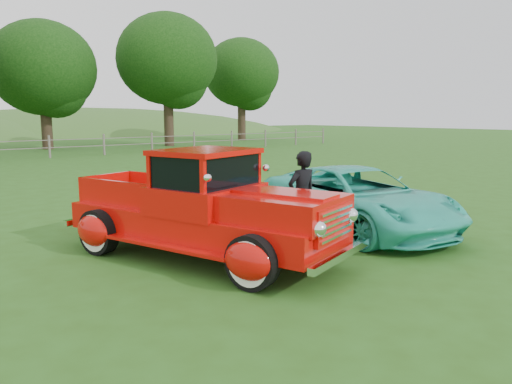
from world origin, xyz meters
TOP-DOWN VIEW (x-y plane):
  - ground at (0.00, 0.00)m, footprint 140.00×140.00m
  - tree_near_east at (5.00, 29.00)m, footprint 6.80×6.80m
  - tree_mid_east at (13.00, 27.00)m, footprint 7.20×7.20m
  - tree_far_east at (22.00, 30.00)m, footprint 6.60×6.60m
  - red_pickup at (-0.85, 1.23)m, footprint 3.26×5.28m
  - teal_sedan at (2.61, 0.93)m, footprint 2.83×4.87m
  - man at (1.11, 0.97)m, footprint 0.63×0.44m

SIDE VIEW (x-z plane):
  - ground at x=0.00m, z-range 0.00..0.00m
  - teal_sedan at x=2.61m, z-range 0.00..1.28m
  - red_pickup at x=-0.85m, z-range -0.09..1.69m
  - man at x=1.11m, z-range 0.00..1.67m
  - tree_near_east at x=5.00m, z-range 1.08..9.41m
  - tree_far_east at x=22.00m, z-range 1.43..10.29m
  - tree_mid_east at x=13.00m, z-range 1.45..10.89m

